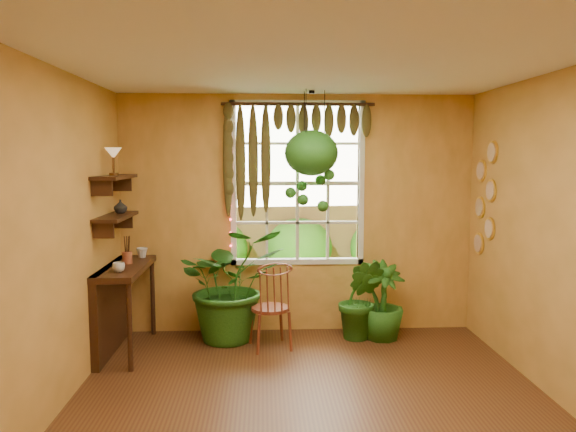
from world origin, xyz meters
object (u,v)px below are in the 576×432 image
windsor_chair (271,319)px  potted_plant_mid (361,299)px  counter_ledge (115,299)px  hanging_basket (311,160)px  potted_plant_left (231,284)px

windsor_chair → potted_plant_mid: (0.99, 0.25, 0.14)m
counter_ledge → hanging_basket: bearing=8.5°
counter_ledge → hanging_basket: 2.50m
potted_plant_mid → counter_ledge: bearing=-174.1°
counter_ledge → hanging_basket: hanging_basket is taller
potted_plant_left → potted_plant_mid: potted_plant_left is taller
windsor_chair → potted_plant_mid: size_ratio=1.19×
counter_ledge → potted_plant_mid: size_ratio=1.33×
potted_plant_mid → hanging_basket: size_ratio=0.70×
windsor_chair → potted_plant_left: 0.61m
counter_ledge → windsor_chair: size_ratio=1.12×
counter_ledge → potted_plant_mid: 2.60m
windsor_chair → hanging_basket: size_ratio=0.83×
windsor_chair → potted_plant_mid: bearing=-0.2°
potted_plant_left → hanging_basket: size_ratio=0.97×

